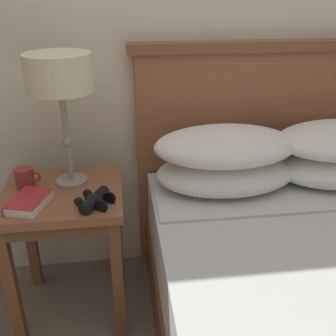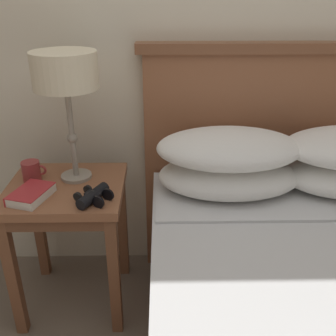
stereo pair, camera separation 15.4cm
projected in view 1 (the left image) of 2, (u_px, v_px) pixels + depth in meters
wall_back at (170, 1)px, 1.66m from camera, size 8.00×0.06×2.60m
nightstand at (65, 212)px, 1.63m from camera, size 0.48×0.45×0.61m
table_lamp at (60, 78)px, 1.47m from camera, size 0.25×0.25×0.53m
book_on_nightstand at (29, 202)px, 1.47m from camera, size 0.17×0.20×0.04m
binoculars_pair at (95, 200)px, 1.48m from camera, size 0.16×0.16×0.05m
coffee_mug at (25, 178)px, 1.60m from camera, size 0.10×0.08×0.08m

